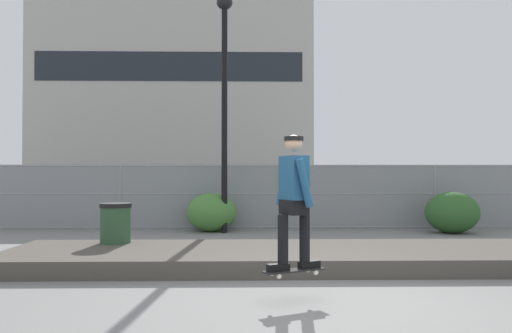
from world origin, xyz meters
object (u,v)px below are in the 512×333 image
at_px(parked_car_near, 145,195).
at_px(skateboard, 294,271).
at_px(parked_car_mid, 340,195).
at_px(shrub_center, 452,212).
at_px(trash_bin, 115,230).
at_px(skater, 294,194).
at_px(street_lamp, 224,84).
at_px(shrub_left, 211,212).

bearing_deg(parked_car_near, skateboard, -70.37).
bearing_deg(skateboard, parked_car_mid, 76.45).
distance_m(skateboard, shrub_center, 8.58).
bearing_deg(trash_bin, skateboard, -47.14).
bearing_deg(skater, street_lamp, 99.14).
bearing_deg(street_lamp, trash_bin, -115.15).
xyz_separation_m(parked_car_near, shrub_left, (2.67, -4.25, -0.31)).
bearing_deg(trash_bin, street_lamp, 64.85).
bearing_deg(parked_car_mid, shrub_left, -136.96).
height_order(skateboard, parked_car_mid, parked_car_mid).
height_order(skater, parked_car_mid, skater).
distance_m(parked_car_mid, shrub_left, 5.93).
bearing_deg(parked_car_mid, skater, -103.55).
relative_size(skateboard, trash_bin, 0.79).
height_order(parked_car_near, shrub_center, parked_car_near).
distance_m(skater, parked_car_near, 12.53).
height_order(street_lamp, shrub_left, street_lamp).
relative_size(street_lamp, trash_bin, 6.22).
bearing_deg(parked_car_near, trash_bin, -82.19).
height_order(parked_car_mid, shrub_left, parked_car_mid).
distance_m(shrub_center, trash_bin, 8.80).
xyz_separation_m(street_lamp, parked_car_mid, (3.96, 4.33, -3.18)).
relative_size(skateboard, skater, 0.49).
bearing_deg(shrub_left, trash_bin, -109.35).
bearing_deg(shrub_left, skateboard, -78.47).
distance_m(shrub_left, shrub_center, 6.48).
bearing_deg(street_lamp, parked_car_mid, 47.56).
height_order(skateboard, trash_bin, trash_bin).
height_order(parked_car_mid, shrub_center, parked_car_mid).
distance_m(parked_car_near, shrub_left, 5.03).
xyz_separation_m(parked_car_mid, shrub_left, (-4.33, -4.04, -0.31)).
distance_m(street_lamp, shrub_center, 7.01).
height_order(shrub_left, shrub_center, shrub_center).
height_order(skater, street_lamp, street_lamp).
bearing_deg(skater, skateboard, 0.00).
height_order(skater, parked_car_near, skater).
xyz_separation_m(shrub_center, trash_bin, (-7.96, -3.75, -0.04)).
bearing_deg(trash_bin, skater, -47.14).
relative_size(parked_car_near, shrub_center, 3.14).
bearing_deg(parked_car_near, skater, -70.37).
xyz_separation_m(street_lamp, shrub_left, (-0.37, 0.29, -3.49)).
bearing_deg(trash_bin, shrub_center, 25.22).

